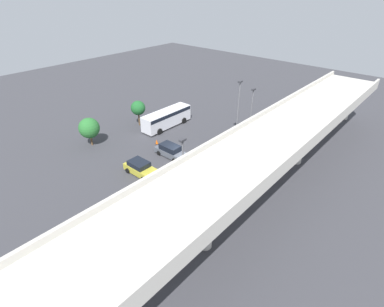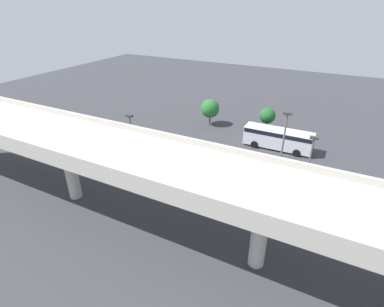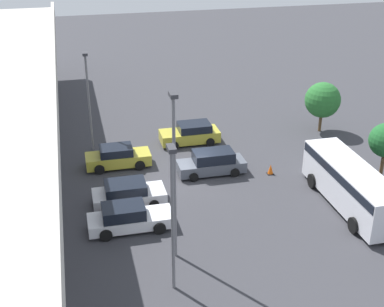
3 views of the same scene
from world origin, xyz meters
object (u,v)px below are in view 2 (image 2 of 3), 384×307
lamp_post_mid_lot (132,142)px  parked_car_1 (214,186)px  parked_car_2 (213,155)px  parked_car_3 (169,174)px  tree_front_centre (210,109)px  lamp_post_near_aisle (308,169)px  lamp_post_by_overpass (282,152)px  shuttle_bus (278,137)px  tree_front_left (267,116)px  parked_car_4 (174,147)px  traffic_cone (232,147)px  parked_car_0 (238,195)px

lamp_post_mid_lot → parked_car_1: bearing=-169.7°
parked_car_2 → lamp_post_mid_lot: bearing=-37.3°
parked_car_3 → tree_front_centre: 16.84m
lamp_post_near_aisle → lamp_post_by_overpass: 2.68m
shuttle_bus → tree_front_centre: 11.84m
tree_front_centre → shuttle_bus: bearing=162.8°
parked_car_2 → shuttle_bus: (-6.14, -6.93, 0.80)m
parked_car_3 → lamp_post_by_overpass: bearing=-80.9°
lamp_post_mid_lot → tree_front_left: size_ratio=1.83×
parked_car_4 → lamp_post_by_overpass: (-13.89, 4.10, 4.43)m
parked_car_4 → traffic_cone: 7.54m
lamp_post_near_aisle → lamp_post_mid_lot: (16.92, 2.68, -0.05)m
parked_car_3 → lamp_post_near_aisle: bearing=-85.1°
lamp_post_by_overpass → tree_front_centre: size_ratio=2.21×
lamp_post_mid_lot → lamp_post_by_overpass: bearing=-167.2°
lamp_post_mid_lot → lamp_post_by_overpass: lamp_post_by_overpass is taller
shuttle_bus → lamp_post_by_overpass: lamp_post_by_overpass is taller
parked_car_0 → parked_car_2: 8.44m
parked_car_1 → tree_front_centre: bearing=25.7°
traffic_cone → parked_car_2: bearing=74.4°
lamp_post_by_overpass → lamp_post_mid_lot: bearing=12.8°
parked_car_0 → parked_car_4: parked_car_4 is taller
lamp_post_mid_lot → lamp_post_by_overpass: 14.81m
lamp_post_by_overpass → tree_front_centre: 20.31m
tree_front_left → tree_front_centre: bearing=1.1°
parked_car_4 → tree_front_left: (-8.89, -10.81, 2.15)m
parked_car_0 → parked_car_4: 12.43m
parked_car_3 → traffic_cone: bearing=-19.6°
parked_car_2 → lamp_post_mid_lot: 10.22m
lamp_post_by_overpass → parked_car_0: bearing=33.6°
parked_car_3 → tree_front_left: size_ratio=1.11×
lamp_post_near_aisle → tree_front_centre: bearing=-43.4°
tree_front_centre → traffic_cone: size_ratio=5.77×
parked_car_4 → parked_car_2: bearing=92.5°
parked_car_4 → lamp_post_by_overpass: size_ratio=0.50×
parked_car_1 → tree_front_left: tree_front_left is taller
parked_car_3 → traffic_cone: 10.56m
lamp_post_near_aisle → lamp_post_by_overpass: (2.49, -0.61, 0.77)m
parked_car_2 → tree_front_centre: (5.11, -10.42, 1.86)m
parked_car_3 → tree_front_left: tree_front_left is taller
lamp_post_by_overpass → parked_car_2: bearing=-26.6°
shuttle_bus → parked_car_4: bearing=32.1°
parked_car_0 → parked_car_4: size_ratio=1.07×
parked_car_3 → parked_car_4: 6.50m
parked_car_0 → lamp_post_by_overpass: 5.80m
shuttle_bus → lamp_post_by_overpass: bearing=102.4°
lamp_post_mid_lot → parked_car_3: bearing=-155.5°
parked_car_1 → parked_car_2: size_ratio=0.96×
parked_car_0 → shuttle_bus: size_ratio=0.55×
parked_car_2 → parked_car_4: size_ratio=1.02×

